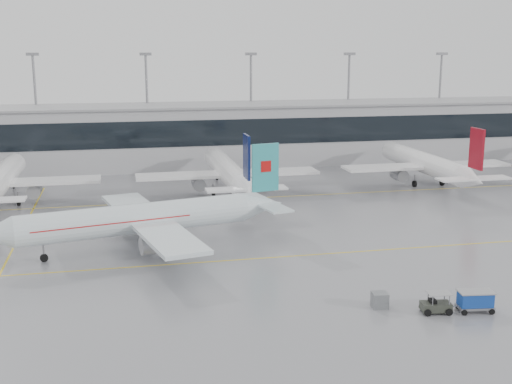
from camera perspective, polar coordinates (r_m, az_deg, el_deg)
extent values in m
plane|color=gray|center=(73.27, 1.99, -5.80)|extent=(320.00, 320.00, 0.00)
cube|color=yellow|center=(73.27, 1.99, -5.80)|extent=(120.00, 0.25, 0.01)
cube|color=yellow|center=(101.56, -2.14, -0.62)|extent=(120.00, 0.25, 0.01)
cube|color=yellow|center=(86.53, -20.30, -3.72)|extent=(0.25, 60.00, 0.01)
cube|color=#A8A8AC|center=(131.67, -4.62, 5.01)|extent=(180.00, 15.00, 12.00)
cube|color=black|center=(124.06, -4.16, 5.26)|extent=(180.00, 0.20, 5.00)
cube|color=gray|center=(131.02, -4.66, 7.70)|extent=(182.00, 16.00, 0.40)
cylinder|color=gray|center=(136.89, -18.92, 6.77)|extent=(0.50, 0.50, 22.00)
cube|color=gray|center=(136.37, -19.26, 11.49)|extent=(2.40, 1.00, 0.60)
cylinder|color=gray|center=(136.11, -9.62, 7.23)|extent=(0.50, 0.50, 22.00)
cube|color=gray|center=(135.59, -9.80, 11.99)|extent=(2.40, 1.00, 0.60)
cylinder|color=gray|center=(138.85, -0.45, 7.51)|extent=(0.50, 0.50, 22.00)
cube|color=gray|center=(138.34, -0.45, 12.17)|extent=(2.40, 1.00, 0.60)
cylinder|color=gray|center=(144.93, 8.18, 7.59)|extent=(0.50, 0.50, 22.00)
cube|color=gray|center=(144.44, 8.32, 12.06)|extent=(2.40, 1.00, 0.60)
cylinder|color=gray|center=(153.93, 15.95, 7.52)|extent=(0.50, 0.50, 22.00)
cube|color=gray|center=(153.47, 16.21, 11.72)|extent=(2.40, 1.00, 0.60)
cylinder|color=silver|center=(76.15, -10.61, -2.36)|extent=(27.20, 9.44, 3.55)
cone|color=silver|center=(81.53, 0.57, -1.16)|extent=(6.25, 4.70, 3.55)
cube|color=silver|center=(76.61, -9.51, -2.53)|extent=(11.35, 29.72, 0.45)
cube|color=silver|center=(81.54, 0.70, -0.94)|extent=(5.22, 11.62, 0.25)
cube|color=teal|center=(80.71, 0.84, 2.19)|extent=(3.59, 1.14, 6.06)
cylinder|color=#94959B|center=(72.44, -8.82, -4.62)|extent=(3.97, 2.84, 2.10)
cylinder|color=#94959B|center=(81.37, -10.72, -2.79)|extent=(3.97, 2.84, 2.10)
cylinder|color=gray|center=(75.09, -18.36, -5.02)|extent=(0.20, 0.20, 1.54)
cylinder|color=black|center=(75.31, -18.32, -5.58)|extent=(0.94, 0.49, 0.90)
cylinder|color=gray|center=(75.02, -8.18, -4.43)|extent=(0.24, 0.24, 1.54)
cylinder|color=black|center=(75.24, -8.16, -4.99)|extent=(1.17, 0.68, 1.10)
cylinder|color=gray|center=(79.82, -9.27, -3.43)|extent=(0.24, 0.24, 1.54)
cylinder|color=black|center=(80.03, -9.25, -3.96)|extent=(1.17, 0.68, 1.10)
cube|color=#B70F0F|center=(80.68, 0.84, 2.31)|extent=(1.46, 0.75, 1.40)
cube|color=#B70F0F|center=(75.45, -12.82, -2.44)|extent=(18.35, 7.47, 0.12)
cylinder|color=white|center=(105.73, -21.69, 1.12)|extent=(3.59, 27.36, 3.59)
cone|color=white|center=(120.98, -20.52, 2.55)|extent=(3.59, 4.00, 3.59)
cube|color=white|center=(104.35, -21.80, 0.75)|extent=(29.64, 5.00, 0.45)
cylinder|color=#94959B|center=(104.42, -19.10, 0.13)|extent=(2.10, 3.60, 2.10)
cylinder|color=gray|center=(116.56, -20.77, 0.89)|extent=(0.20, 0.20, 1.56)
cylinder|color=black|center=(116.71, -20.74, 0.52)|extent=(0.30, 0.90, 0.90)
cylinder|color=gray|center=(103.38, -20.38, -0.41)|extent=(0.24, 0.24, 1.56)
cylinder|color=black|center=(103.54, -20.35, -0.83)|extent=(0.45, 1.10, 1.10)
cylinder|color=white|center=(105.62, -2.64, 1.99)|extent=(3.59, 27.36, 3.59)
cone|color=white|center=(120.89, -3.88, 3.30)|extent=(3.59, 4.00, 3.59)
cone|color=white|center=(89.72, -0.88, 0.13)|extent=(3.59, 5.60, 3.59)
cube|color=white|center=(104.24, -2.50, 1.63)|extent=(29.64, 5.00, 0.45)
cube|color=white|center=(89.47, -0.85, 0.29)|extent=(11.40, 2.80, 0.25)
cube|color=#0E1644|center=(88.43, -0.84, 3.15)|extent=(0.35, 3.60, 6.12)
cylinder|color=#94959B|center=(104.33, -5.13, 0.76)|extent=(2.10, 3.60, 2.10)
cylinder|color=#94959B|center=(105.90, 0.03, 0.98)|extent=(2.10, 3.60, 2.10)
cylinder|color=gray|center=(116.46, -3.50, 1.67)|extent=(0.20, 0.20, 1.56)
cylinder|color=black|center=(116.60, -3.50, 1.30)|extent=(0.30, 0.90, 0.90)
cylinder|color=gray|center=(103.28, -3.81, 0.34)|extent=(0.24, 0.24, 1.56)
cylinder|color=black|center=(103.45, -3.81, -0.08)|extent=(0.45, 1.10, 1.10)
cylinder|color=gray|center=(104.14, -0.98, 0.46)|extent=(0.24, 0.24, 1.56)
cylinder|color=black|center=(104.31, -0.98, 0.05)|extent=(0.45, 1.10, 1.10)
cylinder|color=white|center=(116.54, 14.60, 2.58)|extent=(3.59, 27.36, 3.59)
cone|color=white|center=(130.54, 11.53, 3.76)|extent=(3.59, 4.00, 3.59)
cone|color=white|center=(102.35, 18.71, 1.00)|extent=(3.59, 5.60, 3.59)
cube|color=white|center=(115.29, 14.93, 2.26)|extent=(29.64, 5.00, 0.45)
cube|color=white|center=(102.13, 18.78, 1.14)|extent=(11.40, 2.80, 0.25)
cube|color=maroon|center=(101.22, 19.02, 3.65)|extent=(0.35, 3.60, 6.12)
cylinder|color=#94959B|center=(113.91, 12.62, 1.50)|extent=(2.10, 3.60, 2.10)
cylinder|color=#94959B|center=(118.22, 16.85, 1.65)|extent=(2.10, 3.60, 2.10)
cylinder|color=gray|center=(126.44, 12.39, 2.26)|extent=(0.20, 0.20, 1.56)
cylinder|color=black|center=(126.58, 12.37, 1.92)|extent=(0.30, 0.90, 0.90)
cylinder|color=gray|center=(113.63, 13.93, 1.11)|extent=(0.24, 0.24, 1.56)
cylinder|color=black|center=(113.78, 13.91, 0.72)|extent=(0.45, 1.10, 1.10)
cylinder|color=gray|center=(115.99, 16.24, 1.20)|extent=(0.24, 0.24, 1.56)
cylinder|color=black|center=(116.14, 16.21, 0.83)|extent=(0.45, 1.10, 1.10)
cube|color=#30332B|center=(60.33, 15.69, -9.77)|extent=(2.76, 1.74, 0.76)
cube|color=gray|center=(59.95, 15.96, -8.63)|extent=(2.22, 1.67, 0.06)
cube|color=black|center=(60.05, 15.42, -9.36)|extent=(0.65, 0.93, 0.43)
cylinder|color=gray|center=(61.04, 17.43, -9.67)|extent=(1.30, 0.26, 0.09)
cylinder|color=gray|center=(59.36, 15.43, -9.34)|extent=(0.09, 0.09, 0.97)
cylinder|color=gray|center=(60.40, 15.05, -8.93)|extent=(0.09, 0.09, 0.97)
cylinder|color=gray|center=(59.88, 16.82, -9.23)|extent=(0.09, 0.09, 0.97)
cylinder|color=gray|center=(60.91, 16.41, -8.83)|extent=(0.09, 0.09, 0.97)
cylinder|color=black|center=(59.50, 15.01, -10.33)|extent=(0.67, 0.30, 0.65)
cylinder|color=black|center=(60.73, 14.57, -9.83)|extent=(0.67, 0.30, 0.65)
cylinder|color=black|center=(60.16, 16.79, -10.18)|extent=(0.67, 0.30, 0.65)
cylinder|color=black|center=(61.37, 16.32, -9.69)|extent=(0.67, 0.30, 0.65)
cube|color=gray|center=(61.68, 18.87, -9.61)|extent=(3.32, 1.97, 0.19)
cube|color=#133B9A|center=(61.42, 18.92, -8.97)|extent=(3.10, 1.84, 1.26)
cube|color=gray|center=(61.18, 18.96, -8.38)|extent=(3.33, 2.08, 0.10)
cylinder|color=black|center=(60.62, 18.04, -10.16)|extent=(0.54, 0.26, 0.52)
cylinder|color=black|center=(61.95, 17.49, -9.62)|extent=(0.54, 0.26, 0.52)
cylinder|color=black|center=(61.60, 20.23, -9.95)|extent=(0.54, 0.26, 0.52)
cylinder|color=black|center=(62.91, 19.64, -9.43)|extent=(0.54, 0.26, 0.52)
cube|color=slate|center=(60.30, 10.94, -9.42)|extent=(1.56, 1.47, 1.41)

